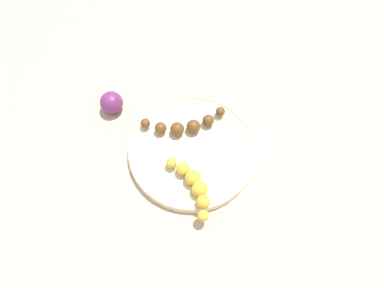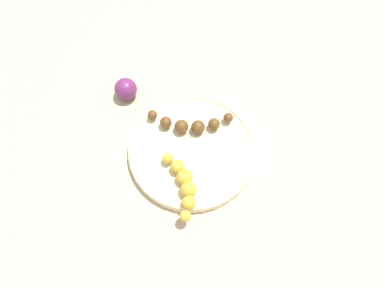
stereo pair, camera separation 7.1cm
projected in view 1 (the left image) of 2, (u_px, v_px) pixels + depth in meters
The scene contains 5 objects.
ground_plane at pixel (192, 152), 0.75m from camera, with size 2.40×2.40×0.00m, color tan.
fruit_bowl at pixel (192, 149), 0.74m from camera, with size 0.27×0.27×0.02m.
banana_overripe at pixel (185, 125), 0.74m from camera, with size 0.07×0.18×0.03m.
banana_spotted at pixel (193, 185), 0.68m from camera, with size 0.15×0.06×0.03m.
plum_purple at pixel (111, 103), 0.77m from camera, with size 0.05×0.05×0.05m, color #662659.
Camera 1 is at (-0.30, 0.12, 0.68)m, focal length 32.20 mm.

